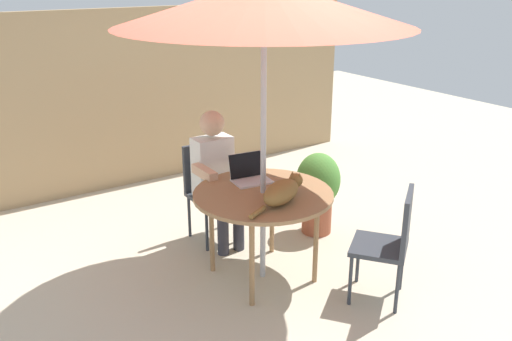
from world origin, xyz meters
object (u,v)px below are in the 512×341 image
(chair_empty, at_px, (392,238))
(patio_umbrella, at_px, (264,3))
(potted_plant_near_fence, at_px, (318,188))
(patio_table, at_px, (263,199))
(cat, at_px, (283,191))
(laptop, at_px, (249,173))
(person_seated, at_px, (217,172))
(chair_occupied, at_px, (209,184))

(chair_empty, bearing_deg, patio_umbrella, 127.15)
(potted_plant_near_fence, bearing_deg, patio_table, -156.09)
(cat, bearing_deg, laptop, 85.98)
(laptop, bearing_deg, potted_plant_near_fence, 7.53)
(cat, bearing_deg, patio_table, 94.34)
(patio_table, distance_m, person_seated, 0.73)
(chair_empty, bearing_deg, cat, 136.09)
(patio_umbrella, relative_size, laptop, 7.03)
(cat, bearing_deg, chair_occupied, 90.90)
(person_seated, height_order, cat, person_seated)
(chair_empty, distance_m, person_seated, 1.65)
(chair_occupied, xyz_separation_m, potted_plant_near_fence, (0.89, -0.49, -0.07))
(laptop, xyz_separation_m, potted_plant_near_fence, (0.83, 0.11, -0.36))
(cat, bearing_deg, patio_umbrella, 94.34)
(patio_table, bearing_deg, potted_plant_near_fence, 23.91)
(person_seated, bearing_deg, cat, -88.95)
(patio_umbrella, distance_m, chair_occupied, 1.86)
(person_seated, distance_m, potted_plant_near_fence, 0.98)
(chair_empty, distance_m, potted_plant_near_fence, 1.22)
(patio_table, relative_size, cat, 1.77)
(person_seated, bearing_deg, chair_occupied, 90.00)
(chair_occupied, relative_size, potted_plant_near_fence, 1.13)
(patio_table, height_order, chair_empty, chair_empty)
(chair_empty, distance_m, laptop, 1.24)
(patio_umbrella, bearing_deg, laptop, 79.23)
(chair_empty, bearing_deg, potted_plant_near_fence, 76.52)
(chair_occupied, bearing_deg, chair_empty, -70.29)
(chair_empty, height_order, laptop, laptop)
(potted_plant_near_fence, bearing_deg, cat, -144.28)
(person_seated, bearing_deg, patio_umbrella, -90.00)
(cat, xyz_separation_m, potted_plant_near_fence, (0.87, 0.63, -0.38))
(chair_empty, height_order, potted_plant_near_fence, chair_empty)
(patio_umbrella, xyz_separation_m, potted_plant_near_fence, (0.89, 0.39, -1.70))
(person_seated, bearing_deg, patio_table, -90.00)
(patio_table, bearing_deg, cat, -85.66)
(patio_table, relative_size, person_seated, 0.89)
(patio_umbrella, height_order, laptop, patio_umbrella)
(chair_occupied, relative_size, laptop, 2.69)
(person_seated, bearing_deg, laptop, -83.12)
(chair_empty, distance_m, cat, 0.87)
(chair_empty, xyz_separation_m, potted_plant_near_fence, (0.28, 1.19, -0.07))
(person_seated, xyz_separation_m, laptop, (0.05, -0.45, 0.11))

